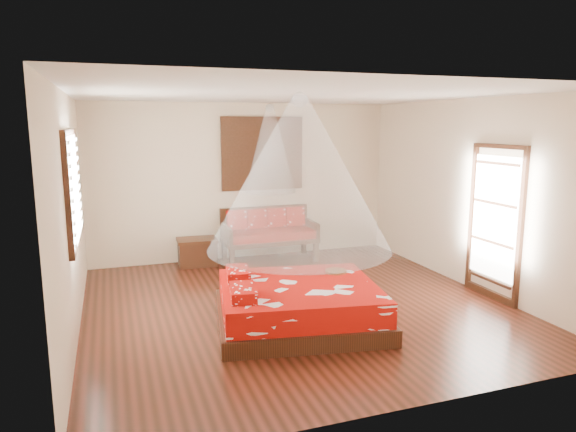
% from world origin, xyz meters
% --- Properties ---
extents(room, '(5.54, 5.54, 2.84)m').
position_xyz_m(room, '(0.00, 0.00, 1.40)').
color(room, black).
rests_on(room, ground).
extents(bed, '(2.23, 2.08, 0.63)m').
position_xyz_m(bed, '(-0.22, -0.64, 0.25)').
color(bed, black).
rests_on(bed, floor).
extents(daybed, '(1.65, 0.73, 0.94)m').
position_xyz_m(daybed, '(0.34, 2.38, 0.52)').
color(daybed, black).
rests_on(daybed, floor).
extents(storage_chest, '(0.70, 0.53, 0.47)m').
position_xyz_m(storage_chest, '(-0.94, 2.45, 0.24)').
color(storage_chest, black).
rests_on(storage_chest, floor).
extents(shutter_panel, '(1.52, 0.06, 1.32)m').
position_xyz_m(shutter_panel, '(0.34, 2.72, 1.90)').
color(shutter_panel, black).
rests_on(shutter_panel, wall_back).
extents(window_left, '(0.10, 1.74, 1.34)m').
position_xyz_m(window_left, '(-2.71, 0.20, 1.70)').
color(window_left, black).
rests_on(window_left, wall_left).
extents(glazed_door, '(0.08, 1.02, 2.16)m').
position_xyz_m(glazed_door, '(2.72, -0.60, 1.07)').
color(glazed_door, black).
rests_on(glazed_door, floor).
extents(wine_tray, '(0.28, 0.28, 0.23)m').
position_xyz_m(wine_tray, '(0.44, -0.31, 0.56)').
color(wine_tray, brown).
rests_on(wine_tray, bed).
extents(mosquito_net_main, '(2.20, 2.20, 1.80)m').
position_xyz_m(mosquito_net_main, '(-0.20, -0.64, 1.85)').
color(mosquito_net_main, white).
rests_on(mosquito_net_main, ceiling).
extents(mosquito_net_daybed, '(0.88, 0.88, 1.50)m').
position_xyz_m(mosquito_net_daybed, '(0.34, 2.25, 2.00)').
color(mosquito_net_daybed, white).
rests_on(mosquito_net_daybed, ceiling).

